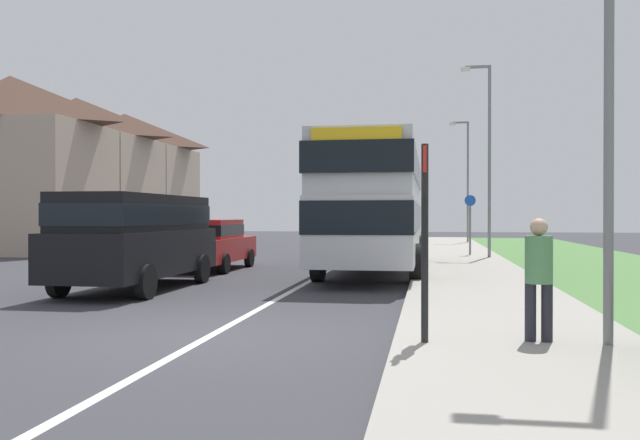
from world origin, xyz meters
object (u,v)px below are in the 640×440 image
at_px(parked_van_black, 137,233).
at_px(cycle_route_sign, 470,222).
at_px(street_lamp_mid, 487,148).
at_px(double_decker_bus, 376,201).
at_px(pedestrian_at_stop, 539,273).
at_px(parked_car_red, 209,242).
at_px(street_lamp_near, 600,18).
at_px(street_lamp_far, 466,174).
at_px(bus_stop_sign, 425,229).

bearing_deg(parked_van_black, cycle_route_sign, 57.53).
distance_m(parked_van_black, street_lamp_mid, 14.81).
height_order(double_decker_bus, street_lamp_mid, street_lamp_mid).
distance_m(double_decker_bus, pedestrian_at_stop, 11.59).
height_order(parked_van_black, parked_car_red, parked_van_black).
bearing_deg(street_lamp_near, double_decker_bus, 108.04).
relative_size(parked_car_red, street_lamp_mid, 0.59).
distance_m(cycle_route_sign, street_lamp_near, 18.81).
xyz_separation_m(pedestrian_at_stop, street_lamp_far, (0.76, 31.27, 3.19)).
height_order(double_decker_bus, street_lamp_near, street_lamp_near).
bearing_deg(double_decker_bus, cycle_route_sign, 66.62).
relative_size(street_lamp_mid, street_lamp_far, 1.02).
height_order(cycle_route_sign, street_lamp_far, street_lamp_far).
distance_m(parked_van_black, parked_car_red, 5.54).
bearing_deg(street_lamp_mid, double_decker_bus, -121.64).
height_order(parked_car_red, street_lamp_near, street_lamp_near).
height_order(double_decker_bus, parked_van_black, double_decker_bus).
relative_size(double_decker_bus, street_lamp_near, 1.51).
bearing_deg(parked_car_red, street_lamp_mid, 34.16).
distance_m(double_decker_bus, street_lamp_mid, 7.41).
bearing_deg(double_decker_bus, parked_car_red, -179.94).
bearing_deg(pedestrian_at_stop, double_decker_bus, 104.81).
bearing_deg(street_lamp_near, street_lamp_far, 89.90).
bearing_deg(bus_stop_sign, street_lamp_far, 86.06).
relative_size(parked_van_black, bus_stop_sign, 2.07).
height_order(parked_van_black, street_lamp_mid, street_lamp_mid).
bearing_deg(street_lamp_far, pedestrian_at_stop, -91.39).
height_order(street_lamp_near, street_lamp_far, street_lamp_far).
distance_m(parked_car_red, bus_stop_sign, 13.27).
bearing_deg(pedestrian_at_stop, cycle_route_sign, 89.23).
bearing_deg(pedestrian_at_stop, parked_van_black, 144.78).
height_order(bus_stop_sign, street_lamp_mid, street_lamp_mid).
bearing_deg(double_decker_bus, parked_van_black, -132.29).
bearing_deg(double_decker_bus, bus_stop_sign, -82.36).
distance_m(bus_stop_sign, street_lamp_mid, 17.82).
bearing_deg(cycle_route_sign, pedestrian_at_stop, -90.77).
xyz_separation_m(parked_van_black, street_lamp_near, (8.68, -5.69, 2.84)).
height_order(street_lamp_near, street_lamp_mid, street_lamp_mid).
relative_size(pedestrian_at_stop, street_lamp_near, 0.23).
xyz_separation_m(parked_car_red, street_lamp_mid, (8.93, 6.06, 3.38)).
height_order(bus_stop_sign, street_lamp_near, street_lamp_near).
height_order(double_decker_bus, street_lamp_far, street_lamp_far).
bearing_deg(street_lamp_mid, parked_car_red, -145.84).
relative_size(double_decker_bus, street_lamp_mid, 1.46).
distance_m(bus_stop_sign, cycle_route_sign, 18.90).
height_order(bus_stop_sign, street_lamp_far, street_lamp_far).
xyz_separation_m(parked_car_red, street_lamp_far, (8.90, 20.12, 3.29)).
height_order(parked_car_red, pedestrian_at_stop, pedestrian_at_stop).
distance_m(street_lamp_mid, street_lamp_far, 14.07).
height_order(pedestrian_at_stop, street_lamp_far, street_lamp_far).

